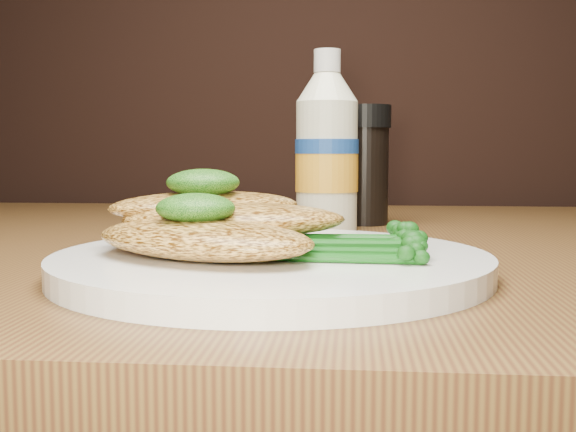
{
  "coord_description": "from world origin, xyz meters",
  "views": [
    {
      "loc": [
        0.03,
        0.39,
        0.83
      ],
      "look_at": [
        -0.01,
        0.86,
        0.79
      ],
      "focal_mm": 43.12,
      "sensor_mm": 36.0,
      "label": 1
    }
  ],
  "objects": [
    {
      "name": "chicken_back",
      "position": [
        -0.08,
        0.88,
        0.79
      ],
      "size": [
        0.16,
        0.13,
        0.02
      ],
      "primitive_type": "ellipsoid",
      "rotation": [
        0.0,
        0.0,
        0.49
      ],
      "color": "gold",
      "rests_on": "plate"
    },
    {
      "name": "pesto_front",
      "position": [
        -0.07,
        0.82,
        0.8
      ],
      "size": [
        0.06,
        0.06,
        0.02
      ],
      "primitive_type": "ellipsoid",
      "rotation": [
        0.0,
        0.0,
        -0.21
      ],
      "color": "black",
      "rests_on": "chicken_front"
    },
    {
      "name": "pepper_grinder",
      "position": [
        0.04,
        1.18,
        0.82
      ],
      "size": [
        0.07,
        0.07,
        0.13
      ],
      "primitive_type": null,
      "rotation": [
        0.0,
        0.0,
        -0.24
      ],
      "color": "black",
      "rests_on": "dining_table"
    },
    {
      "name": "broccolini_bundle",
      "position": [
        0.01,
        0.84,
        0.78
      ],
      "size": [
        0.15,
        0.13,
        0.02
      ],
      "primitive_type": null,
      "rotation": [
        0.0,
        0.0,
        0.2
      ],
      "color": "#115012",
      "rests_on": "plate"
    },
    {
      "name": "chicken_mid",
      "position": [
        -0.05,
        0.86,
        0.79
      ],
      "size": [
        0.16,
        0.09,
        0.02
      ],
      "primitive_type": "ellipsoid",
      "rotation": [
        0.0,
        0.0,
        0.1
      ],
      "color": "gold",
      "rests_on": "plate"
    },
    {
      "name": "mayo_bottle",
      "position": [
        0.0,
        1.12,
        0.84
      ],
      "size": [
        0.09,
        0.09,
        0.19
      ],
      "primitive_type": null,
      "rotation": [
        0.0,
        0.0,
        -0.37
      ],
      "color": "#E9E8C6",
      "rests_on": "dining_table"
    },
    {
      "name": "chicken_front",
      "position": [
        -0.06,
        0.82,
        0.78
      ],
      "size": [
        0.18,
        0.14,
        0.03
      ],
      "primitive_type": "ellipsoid",
      "rotation": [
        0.0,
        0.0,
        -0.45
      ],
      "color": "gold",
      "rests_on": "plate"
    },
    {
      "name": "plate",
      "position": [
        -0.02,
        0.85,
        0.76
      ],
      "size": [
        0.29,
        0.29,
        0.02
      ],
      "primitive_type": "cylinder",
      "color": "white",
      "rests_on": "dining_table"
    },
    {
      "name": "pesto_back",
      "position": [
        -0.08,
        0.88,
        0.81
      ],
      "size": [
        0.06,
        0.06,
        0.02
      ],
      "primitive_type": "ellipsoid",
      "rotation": [
        0.0,
        0.0,
        0.25
      ],
      "color": "black",
      "rests_on": "chicken_back"
    }
  ]
}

